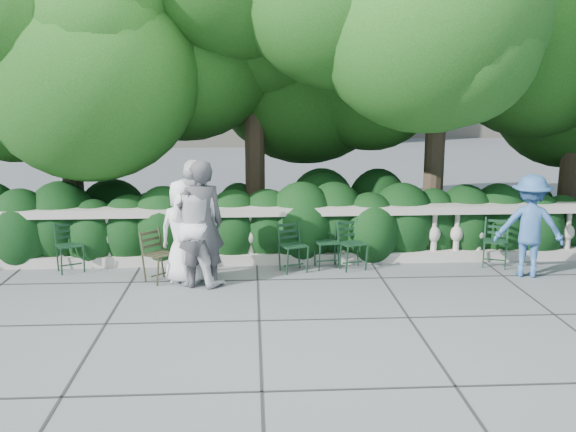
{
  "coord_description": "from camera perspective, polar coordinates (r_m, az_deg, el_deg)",
  "views": [
    {
      "loc": [
        -0.58,
        -9.01,
        3.06
      ],
      "look_at": [
        0.0,
        1.0,
        1.0
      ],
      "focal_mm": 40.0,
      "sensor_mm": 36.0,
      "label": 1
    }
  ],
  "objects": [
    {
      "name": "chair_d",
      "position": [
        10.6,
        0.8,
        -5.17
      ],
      "size": [
        0.58,
        0.6,
        0.84
      ],
      "primitive_type": null,
      "rotation": [
        0.0,
        0.0,
        0.35
      ],
      "color": "black",
      "rests_on": "ground"
    },
    {
      "name": "ground",
      "position": [
        9.53,
        0.35,
        -7.11
      ],
      "size": [
        90.0,
        90.0,
        0.0
      ],
      "primitive_type": "plane",
      "color": "#53565B",
      "rests_on": "ground"
    },
    {
      "name": "balustrade",
      "position": [
        11.13,
        -0.24,
        -1.77
      ],
      "size": [
        12.0,
        0.44,
        1.0
      ],
      "color": "#9E998E",
      "rests_on": "ground"
    },
    {
      "name": "chair_c",
      "position": [
        10.8,
        6.05,
        -4.92
      ],
      "size": [
        0.56,
        0.59,
        0.84
      ],
      "primitive_type": null,
      "rotation": [
        0.0,
        0.0,
        0.3
      ],
      "color": "black",
      "rests_on": "ground"
    },
    {
      "name": "person_businessman",
      "position": [
        10.08,
        -9.23,
        -1.38
      ],
      "size": [
        0.92,
        0.74,
        1.64
      ],
      "primitive_type": "imported",
      "rotation": [
        0.0,
        0.0,
        2.84
      ],
      "color": "white",
      "rests_on": "ground"
    },
    {
      "name": "person_casual_man",
      "position": [
        9.97,
        -8.29,
        -0.59
      ],
      "size": [
        1.16,
        1.05,
        1.95
      ],
      "primitive_type": "imported",
      "rotation": [
        0.0,
        0.0,
        2.73
      ],
      "color": "silver",
      "rests_on": "ground"
    },
    {
      "name": "person_woman_grey",
      "position": [
        9.82,
        -7.78,
        -0.7
      ],
      "size": [
        0.81,
        0.64,
        1.97
      ],
      "primitive_type": "imported",
      "rotation": [
        0.0,
        0.0,
        3.4
      ],
      "color": "#3B3B40",
      "rests_on": "ground"
    },
    {
      "name": "chair_weathered",
      "position": [
        10.3,
        -10.76,
        -5.88
      ],
      "size": [
        0.65,
        0.65,
        0.84
      ],
      "primitive_type": null,
      "rotation": [
        0.0,
        0.0,
        0.82
      ],
      "color": "black",
      "rests_on": "ground"
    },
    {
      "name": "shrub_hedge",
      "position": [
        12.41,
        -0.54,
        -2.67
      ],
      "size": [
        15.0,
        2.6,
        1.7
      ],
      "primitive_type": null,
      "color": "black",
      "rests_on": "ground"
    },
    {
      "name": "chair_b",
      "position": [
        11.19,
        -18.54,
        -4.88
      ],
      "size": [
        0.61,
        0.63,
        0.84
      ],
      "primitive_type": null,
      "rotation": [
        0.0,
        0.0,
        0.47
      ],
      "color": "black",
      "rests_on": "ground"
    },
    {
      "name": "person_older_blue",
      "position": [
        11.02,
        20.69,
        -0.82
      ],
      "size": [
        1.2,
        0.9,
        1.66
      ],
      "primitive_type": "imported",
      "rotation": [
        0.0,
        0.0,
        2.86
      ],
      "color": "#315B95",
      "rests_on": "ground"
    },
    {
      "name": "tree_canopy",
      "position": [
        12.3,
        2.7,
        15.79
      ],
      "size": [
        15.04,
        6.52,
        6.78
      ],
      "color": "#3F3023",
      "rests_on": "ground"
    },
    {
      "name": "chair_e",
      "position": [
        10.85,
        3.7,
        -4.8
      ],
      "size": [
        0.51,
        0.54,
        0.84
      ],
      "primitive_type": null,
      "rotation": [
        0.0,
        0.0,
        0.15
      ],
      "color": "black",
      "rests_on": "ground"
    },
    {
      "name": "chair_f",
      "position": [
        11.44,
        17.82,
        -4.48
      ],
      "size": [
        0.59,
        0.61,
        0.84
      ],
      "primitive_type": null,
      "rotation": [
        0.0,
        0.0,
        -0.38
      ],
      "color": "black",
      "rests_on": "ground"
    }
  ]
}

